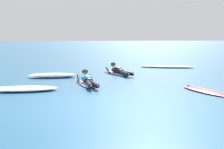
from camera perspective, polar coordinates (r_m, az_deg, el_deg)
ground_plane at (r=18.58m, az=-3.44°, el=1.16°), size 120.00×120.00×0.00m
surfer_near at (r=12.31m, az=-3.97°, el=-1.03°), size 0.86×2.69×0.54m
surfer_far at (r=15.30m, az=0.97°, el=0.53°), size 1.16×2.39×0.53m
drifting_surfboard at (r=11.20m, az=14.72°, el=-2.55°), size 1.21×2.24×0.16m
whitewater_front at (r=18.49m, az=8.83°, el=1.25°), size 2.85×1.31×0.12m
whitewater_mid_left at (r=14.44m, az=-9.54°, el=-0.16°), size 1.96×0.78×0.19m
whitewater_mid_right at (r=11.35m, az=-14.15°, el=-2.24°), size 2.21×1.04×0.14m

